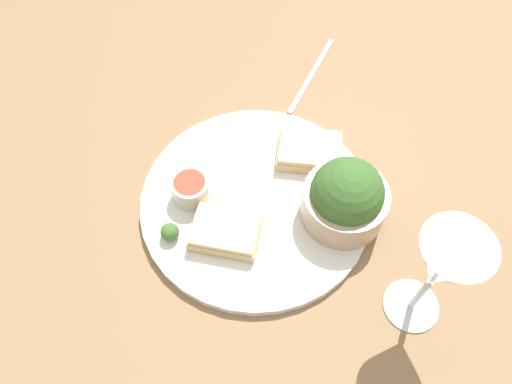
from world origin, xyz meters
The scene contains 9 objects.
ground_plane centered at (0.00, 0.00, 0.00)m, with size 4.00×4.00×0.00m, color #93704C.
dinner_plate centered at (0.00, 0.00, 0.01)m, with size 0.33×0.33×0.01m.
salad_bowl centered at (0.10, 0.07, 0.06)m, with size 0.11×0.11×0.10m.
sauce_ramekin centered at (-0.07, -0.06, 0.03)m, with size 0.05×0.05×0.04m.
cheese_toast_near centered at (0.00, 0.11, 0.03)m, with size 0.12×0.11×0.03m.
cheese_toast_far centered at (0.01, -0.07, 0.03)m, with size 0.11×0.11×0.03m.
wine_glass centered at (0.25, 0.04, 0.13)m, with size 0.08×0.08×0.18m.
garnish centered at (-0.04, -0.12, 0.03)m, with size 0.02×0.02×0.02m.
fork centered at (-0.12, 0.24, 0.00)m, with size 0.07×0.18×0.01m.
Camera 1 is at (0.26, -0.25, 0.62)m, focal length 35.00 mm.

